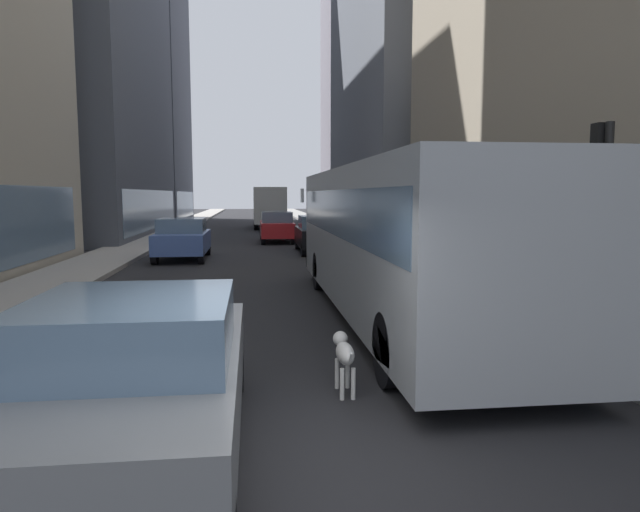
{
  "coord_description": "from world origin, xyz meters",
  "views": [
    {
      "loc": [
        -0.13,
        -4.85,
        2.53
      ],
      "look_at": [
        1.12,
        5.35,
        1.4
      ],
      "focal_mm": 31.47,
      "sensor_mm": 36.0,
      "label": 1
    }
  ],
  "objects_px": {
    "transit_bus": "(396,231)",
    "dalmatian_dog": "(344,353)",
    "car_blue_hatchback": "(183,239)",
    "traffic_light_near": "(602,201)",
    "box_truck": "(269,206)",
    "car_grey_wagon": "(138,378)",
    "car_black_suv": "(319,234)",
    "car_red_coupe": "(277,227)"
  },
  "relations": [
    {
      "from": "car_red_coupe",
      "to": "car_black_suv",
      "type": "relative_size",
      "value": 1.04
    },
    {
      "from": "car_blue_hatchback",
      "to": "box_truck",
      "type": "height_order",
      "value": "box_truck"
    },
    {
      "from": "car_grey_wagon",
      "to": "dalmatian_dog",
      "type": "distance_m",
      "value": 2.79
    },
    {
      "from": "car_blue_hatchback",
      "to": "box_truck",
      "type": "relative_size",
      "value": 0.52
    },
    {
      "from": "car_red_coupe",
      "to": "dalmatian_dog",
      "type": "xyz_separation_m",
      "value": [
        -0.17,
        -23.03,
        -0.31
      ]
    },
    {
      "from": "box_truck",
      "to": "car_red_coupe",
      "type": "bearing_deg",
      "value": -90.0
    },
    {
      "from": "car_grey_wagon",
      "to": "dalmatian_dog",
      "type": "bearing_deg",
      "value": 36.68
    },
    {
      "from": "transit_bus",
      "to": "dalmatian_dog",
      "type": "relative_size",
      "value": 11.98
    },
    {
      "from": "car_red_coupe",
      "to": "car_black_suv",
      "type": "distance_m",
      "value": 5.95
    },
    {
      "from": "car_blue_hatchback",
      "to": "car_grey_wagon",
      "type": "distance_m",
      "value": 17.03
    },
    {
      "from": "transit_bus",
      "to": "car_grey_wagon",
      "type": "bearing_deg",
      "value": -123.98
    },
    {
      "from": "car_black_suv",
      "to": "traffic_light_near",
      "type": "bearing_deg",
      "value": -82.8
    },
    {
      "from": "box_truck",
      "to": "transit_bus",
      "type": "bearing_deg",
      "value": -87.1
    },
    {
      "from": "car_grey_wagon",
      "to": "car_red_coupe",
      "type": "bearing_deg",
      "value": 84.45
    },
    {
      "from": "car_blue_hatchback",
      "to": "traffic_light_near",
      "type": "relative_size",
      "value": 1.16
    },
    {
      "from": "car_black_suv",
      "to": "car_red_coupe",
      "type": "bearing_deg",
      "value": 105.59
    },
    {
      "from": "car_blue_hatchback",
      "to": "car_grey_wagon",
      "type": "height_order",
      "value": "same"
    },
    {
      "from": "car_grey_wagon",
      "to": "traffic_light_near",
      "type": "height_order",
      "value": "traffic_light_near"
    },
    {
      "from": "dalmatian_dog",
      "to": "traffic_light_near",
      "type": "xyz_separation_m",
      "value": [
        3.87,
        0.66,
        1.92
      ]
    },
    {
      "from": "traffic_light_near",
      "to": "transit_bus",
      "type": "bearing_deg",
      "value": 120.18
    },
    {
      "from": "car_red_coupe",
      "to": "box_truck",
      "type": "distance_m",
      "value": 12.81
    },
    {
      "from": "car_blue_hatchback",
      "to": "dalmatian_dog",
      "type": "bearing_deg",
      "value": -75.96
    },
    {
      "from": "transit_bus",
      "to": "car_red_coupe",
      "type": "xyz_separation_m",
      "value": [
        -1.6,
        18.76,
        -0.96
      ]
    },
    {
      "from": "transit_bus",
      "to": "car_blue_hatchback",
      "type": "height_order",
      "value": "transit_bus"
    },
    {
      "from": "transit_bus",
      "to": "car_black_suv",
      "type": "distance_m",
      "value": 13.06
    },
    {
      "from": "car_red_coupe",
      "to": "car_blue_hatchback",
      "type": "bearing_deg",
      "value": -117.35
    },
    {
      "from": "car_grey_wagon",
      "to": "traffic_light_near",
      "type": "relative_size",
      "value": 1.32
    },
    {
      "from": "transit_bus",
      "to": "box_truck",
      "type": "xyz_separation_m",
      "value": [
        -1.6,
        31.54,
        -0.11
      ]
    },
    {
      "from": "car_grey_wagon",
      "to": "dalmatian_dog",
      "type": "xyz_separation_m",
      "value": [
        2.23,
        1.66,
        -0.31
      ]
    },
    {
      "from": "car_black_suv",
      "to": "car_blue_hatchback",
      "type": "bearing_deg",
      "value": -160.35
    },
    {
      "from": "car_grey_wagon",
      "to": "box_truck",
      "type": "distance_m",
      "value": 37.56
    },
    {
      "from": "car_black_suv",
      "to": "box_truck",
      "type": "bearing_deg",
      "value": 94.94
    },
    {
      "from": "transit_bus",
      "to": "traffic_light_near",
      "type": "distance_m",
      "value": 4.23
    },
    {
      "from": "transit_bus",
      "to": "box_truck",
      "type": "distance_m",
      "value": 31.58
    },
    {
      "from": "box_truck",
      "to": "traffic_light_near",
      "type": "height_order",
      "value": "traffic_light_near"
    },
    {
      "from": "car_red_coupe",
      "to": "car_black_suv",
      "type": "height_order",
      "value": "same"
    },
    {
      "from": "transit_bus",
      "to": "car_black_suv",
      "type": "relative_size",
      "value": 2.9
    },
    {
      "from": "transit_bus",
      "to": "dalmatian_dog",
      "type": "distance_m",
      "value": 4.8
    },
    {
      "from": "box_truck",
      "to": "traffic_light_near",
      "type": "bearing_deg",
      "value": -83.99
    },
    {
      "from": "transit_bus",
      "to": "car_red_coupe",
      "type": "distance_m",
      "value": 18.85
    },
    {
      "from": "transit_bus",
      "to": "traffic_light_near",
      "type": "height_order",
      "value": "traffic_light_near"
    },
    {
      "from": "car_red_coupe",
      "to": "box_truck",
      "type": "xyz_separation_m",
      "value": [
        0.0,
        12.78,
        0.85
      ]
    }
  ]
}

